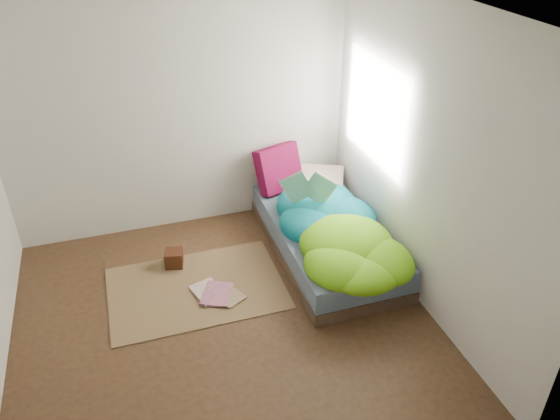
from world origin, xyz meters
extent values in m
cube|color=#3C2917|center=(0.00, 0.00, 0.00)|extent=(3.50, 3.50, 0.00)
cube|color=silver|center=(0.00, 1.75, 1.30)|extent=(3.50, 0.04, 2.60)
cube|color=silver|center=(0.00, -1.75, 1.30)|extent=(3.50, 0.04, 2.60)
cube|color=silver|center=(1.75, 0.00, 1.30)|extent=(0.04, 3.50, 2.60)
cube|color=silver|center=(0.00, 0.00, 2.60)|extent=(3.50, 3.50, 0.04)
cube|color=white|center=(1.74, 0.90, 1.40)|extent=(0.01, 1.00, 1.20)
cube|color=#3A2A1F|center=(1.22, 0.72, 0.06)|extent=(1.00, 2.00, 0.12)
cube|color=slate|center=(1.22, 0.72, 0.23)|extent=(0.98, 1.96, 0.22)
cube|color=brown|center=(-0.15, 0.55, 0.01)|extent=(1.60, 1.10, 0.01)
cube|color=silver|center=(1.38, 1.50, 0.41)|extent=(0.76, 0.64, 0.15)
cube|color=#47041C|center=(0.99, 1.56, 0.59)|extent=(0.52, 0.31, 0.49)
cube|color=#33130B|center=(-0.29, 0.96, 0.10)|extent=(0.20, 0.20, 0.17)
imported|color=white|center=(-0.17, 0.40, 0.02)|extent=(0.33, 0.39, 0.02)
imported|color=#CB758D|center=(-0.10, 0.43, 0.03)|extent=(0.37, 0.41, 0.03)
imported|color=tan|center=(0.01, 0.28, 0.02)|extent=(0.33, 0.36, 0.02)
camera|label=1|loc=(-0.62, -3.46, 3.30)|focal=35.00mm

